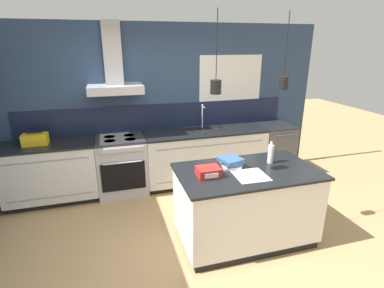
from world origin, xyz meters
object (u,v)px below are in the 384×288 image
oven_range (122,165)px  bottle_on_island (271,153)px  book_stack (231,162)px  dishwasher (273,149)px  yellow_toolbox (35,139)px  red_supply_box (209,172)px

oven_range → bottle_on_island: size_ratio=3.11×
oven_range → book_stack: book_stack is taller
dishwasher → bottle_on_island: 1.92m
yellow_toolbox → dishwasher: bearing=-0.0°
oven_range → bottle_on_island: bottle_on_island is taller
dishwasher → yellow_toolbox: size_ratio=2.68×
oven_range → dishwasher: size_ratio=1.00×
oven_range → red_supply_box: bearing=-63.4°
oven_range → book_stack: bearing=-51.5°
bottle_on_island → book_stack: 0.51m
dishwasher → oven_range: bearing=-179.9°
yellow_toolbox → red_supply_box: bearing=-40.1°
oven_range → bottle_on_island: 2.36m
red_supply_box → oven_range: bearing=116.6°
dishwasher → bottle_on_island: bottle_on_island is taller
bottle_on_island → book_stack: bottle_on_island is taller
dishwasher → red_supply_box: red_supply_box is taller
bottle_on_island → book_stack: bearing=176.1°
oven_range → yellow_toolbox: 1.28m
oven_range → yellow_toolbox: size_ratio=2.68×
dishwasher → book_stack: size_ratio=2.79×
dishwasher → book_stack: book_stack is taller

